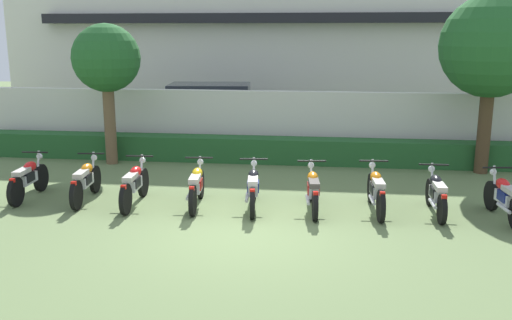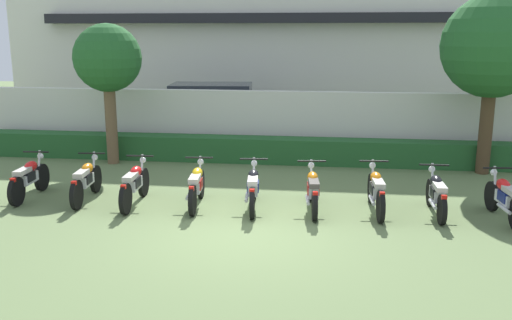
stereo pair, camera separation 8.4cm
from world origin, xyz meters
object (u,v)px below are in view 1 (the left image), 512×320
(tree_near_inspector, at_px, (106,60))
(motorcycle_in_row_7, at_px, (436,193))
(motorcycle_in_row_2, at_px, (134,184))
(motorcycle_in_row_4, at_px, (253,188))
(tree_far_side, at_px, (492,47))
(motorcycle_in_row_1, at_px, (86,181))
(parked_car, at_px, (214,112))
(motorcycle_in_row_6, at_px, (376,190))
(motorcycle_in_row_0, at_px, (28,179))
(motorcycle_in_row_5, at_px, (313,190))
(motorcycle_in_row_3, at_px, (197,186))
(motorcycle_in_row_8, at_px, (504,198))

(tree_near_inspector, xyz_separation_m, motorcycle_in_row_7, (8.18, -3.52, -2.42))
(motorcycle_in_row_2, bearing_deg, motorcycle_in_row_4, -91.35)
(tree_far_side, height_order, motorcycle_in_row_4, tree_far_side)
(motorcycle_in_row_1, relative_size, motorcycle_in_row_2, 0.98)
(parked_car, height_order, motorcycle_in_row_2, parked_car)
(motorcycle_in_row_7, bearing_deg, motorcycle_in_row_6, 88.51)
(motorcycle_in_row_0, xyz_separation_m, motorcycle_in_row_6, (7.53, 0.01, 0.00))
(tree_far_side, bearing_deg, motorcycle_in_row_5, -138.72)
(tree_far_side, distance_m, motorcycle_in_row_3, 8.20)
(motorcycle_in_row_4, height_order, motorcycle_in_row_7, motorcycle_in_row_4)
(motorcycle_in_row_6, distance_m, motorcycle_in_row_7, 1.19)
(tree_far_side, xyz_separation_m, motorcycle_in_row_2, (-8.05, -3.86, -2.78))
(tree_far_side, distance_m, motorcycle_in_row_6, 5.51)
(motorcycle_in_row_8, bearing_deg, parked_car, 36.94)
(motorcycle_in_row_0, bearing_deg, motorcycle_in_row_7, -93.48)
(motorcycle_in_row_8, bearing_deg, motorcycle_in_row_4, 82.54)
(tree_far_side, distance_m, motorcycle_in_row_4, 7.25)
(motorcycle_in_row_1, bearing_deg, motorcycle_in_row_5, -96.61)
(motorcycle_in_row_4, distance_m, motorcycle_in_row_7, 3.71)
(motorcycle_in_row_0, relative_size, motorcycle_in_row_2, 0.94)
(motorcycle_in_row_5, bearing_deg, motorcycle_in_row_4, 85.71)
(tree_near_inspector, relative_size, motorcycle_in_row_0, 2.09)
(motorcycle_in_row_5, bearing_deg, motorcycle_in_row_6, -92.47)
(motorcycle_in_row_2, height_order, motorcycle_in_row_5, motorcycle_in_row_2)
(tree_far_side, relative_size, motorcycle_in_row_7, 2.56)
(tree_far_side, bearing_deg, parked_car, 153.71)
(motorcycle_in_row_6, relative_size, motorcycle_in_row_8, 1.06)
(motorcycle_in_row_6, height_order, motorcycle_in_row_8, motorcycle_in_row_6)
(tree_near_inspector, bearing_deg, motorcycle_in_row_5, -32.09)
(motorcycle_in_row_2, distance_m, motorcycle_in_row_5, 3.77)
(motorcycle_in_row_5, relative_size, motorcycle_in_row_7, 1.06)
(parked_car, height_order, motorcycle_in_row_5, parked_car)
(tree_far_side, bearing_deg, motorcycle_in_row_4, -145.52)
(motorcycle_in_row_2, bearing_deg, tree_near_inspector, 24.91)
(tree_near_inspector, relative_size, motorcycle_in_row_4, 1.99)
(motorcycle_in_row_2, height_order, motorcycle_in_row_8, motorcycle_in_row_2)
(motorcycle_in_row_3, bearing_deg, tree_near_inspector, 36.66)
(motorcycle_in_row_1, distance_m, motorcycle_in_row_5, 4.92)
(motorcycle_in_row_2, xyz_separation_m, motorcycle_in_row_3, (1.33, 0.06, -0.00))
(tree_far_side, xyz_separation_m, motorcycle_in_row_6, (-3.00, -3.69, -2.78))
(tree_near_inspector, height_order, motorcycle_in_row_2, tree_near_inspector)
(tree_near_inspector, height_order, motorcycle_in_row_8, tree_near_inspector)
(motorcycle_in_row_4, bearing_deg, parked_car, 10.90)
(motorcycle_in_row_5, bearing_deg, motorcycle_in_row_8, -97.53)
(motorcycle_in_row_3, distance_m, motorcycle_in_row_8, 6.16)
(tree_near_inspector, xyz_separation_m, motorcycle_in_row_2, (1.95, -3.68, -2.40))
(motorcycle_in_row_5, xyz_separation_m, motorcycle_in_row_6, (1.28, 0.07, 0.01))
(tree_far_side, relative_size, motorcycle_in_row_3, 2.42)
(parked_car, xyz_separation_m, motorcycle_in_row_2, (-0.17, -7.76, -0.48))
(motorcycle_in_row_0, xyz_separation_m, motorcycle_in_row_8, (9.97, -0.19, -0.00))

